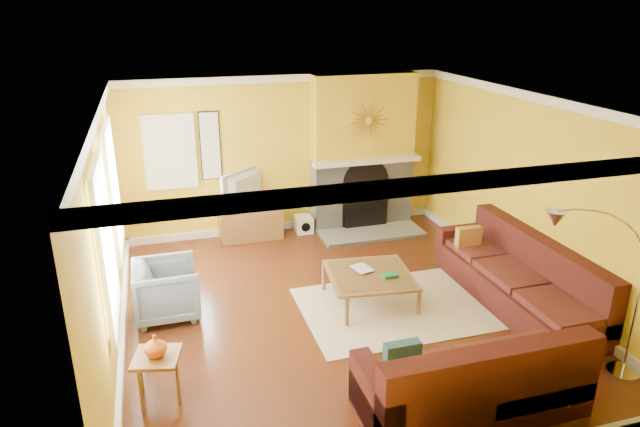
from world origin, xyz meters
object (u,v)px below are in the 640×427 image
object	(u,v)px
coffee_table	(369,288)
side_table	(159,376)
arc_lamp	(596,300)
media_console	(251,222)
sectional_sofa	(451,298)
armchair	(167,290)

from	to	relation	value
coffee_table	side_table	size ratio (longest dim) A/B	2.22
side_table	arc_lamp	size ratio (longest dim) A/B	0.24
coffee_table	media_console	world-z (taller)	media_console
sectional_sofa	side_table	bearing A→B (deg)	-175.45
sectional_sofa	coffee_table	world-z (taller)	sectional_sofa
sectional_sofa	side_table	world-z (taller)	sectional_sofa
coffee_table	armchair	size ratio (longest dim) A/B	1.35
sectional_sofa	armchair	world-z (taller)	sectional_sofa
sectional_sofa	media_console	distance (m)	4.08
arc_lamp	sectional_sofa	bearing A→B (deg)	121.77
sectional_sofa	coffee_table	size ratio (longest dim) A/B	3.29
media_console	side_table	xyz separation A→B (m)	(-1.64, -3.93, -0.04)
media_console	arc_lamp	bearing A→B (deg)	-62.16
armchair	side_table	world-z (taller)	armchair
armchair	media_console	bearing A→B (deg)	-33.58
coffee_table	media_console	distance (m)	2.93
sectional_sofa	media_console	xyz separation A→B (m)	(-1.81, 3.65, -0.16)
media_console	arc_lamp	xyz separation A→B (m)	(2.64, -4.99, 0.72)
arc_lamp	coffee_table	bearing A→B (deg)	123.41
media_console	armchair	xyz separation A→B (m)	(-1.48, -2.28, 0.08)
coffee_table	armchair	bearing A→B (deg)	170.77
side_table	arc_lamp	bearing A→B (deg)	-13.99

